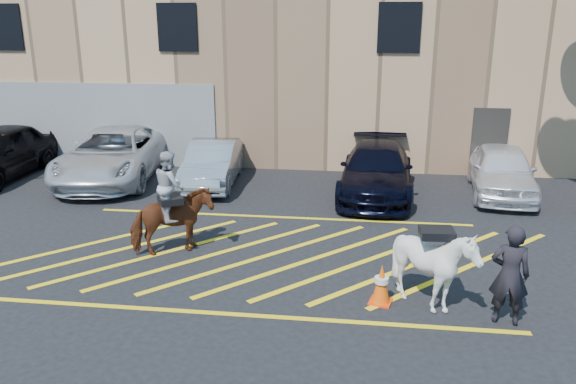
# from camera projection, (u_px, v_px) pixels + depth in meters

# --- Properties ---
(ground) EXTENTS (90.00, 90.00, 0.00)m
(ground) POSITION_uv_depth(u_px,v_px,m) (267.00, 251.00, 12.20)
(ground) COLOR black
(ground) RESTS_ON ground
(car_white_pickup) EXTENTS (3.32, 5.98, 1.58)m
(car_white_pickup) POSITION_uv_depth(u_px,v_px,m) (113.00, 155.00, 17.52)
(car_white_pickup) COLOR silver
(car_white_pickup) RESTS_ON ground
(car_silver_sedan) EXTENTS (1.71, 4.08, 1.31)m
(car_silver_sedan) POSITION_uv_depth(u_px,v_px,m) (213.00, 163.00, 17.00)
(car_silver_sedan) COLOR #9CA2AA
(car_silver_sedan) RESTS_ON ground
(car_blue_suv) EXTENTS (2.29, 5.00, 1.42)m
(car_blue_suv) POSITION_uv_depth(u_px,v_px,m) (376.00, 170.00, 16.03)
(car_blue_suv) COLOR black
(car_blue_suv) RESTS_ON ground
(car_white_suv) EXTENTS (2.13, 4.31, 1.41)m
(car_white_suv) POSITION_uv_depth(u_px,v_px,m) (502.00, 170.00, 16.01)
(car_white_suv) COLOR white
(car_white_suv) RESTS_ON ground
(handler) EXTENTS (0.68, 0.51, 1.72)m
(handler) POSITION_uv_depth(u_px,v_px,m) (510.00, 275.00, 9.07)
(handler) COLOR black
(handler) RESTS_ON ground
(warehouse) EXTENTS (32.42, 10.20, 7.30)m
(warehouse) POSITION_uv_depth(u_px,v_px,m) (314.00, 51.00, 22.52)
(warehouse) COLOR tan
(warehouse) RESTS_ON ground
(hatching_zone) EXTENTS (12.60, 5.12, 0.01)m
(hatching_zone) POSITION_uv_depth(u_px,v_px,m) (265.00, 256.00, 11.92)
(hatching_zone) COLOR yellow
(hatching_zone) RESTS_ON ground
(mounted_bay) EXTENTS (1.86, 1.52, 2.25)m
(mounted_bay) POSITION_uv_depth(u_px,v_px,m) (171.00, 213.00, 11.82)
(mounted_bay) COLOR brown
(mounted_bay) RESTS_ON ground
(saddled_white) EXTENTS (1.34, 1.49, 1.57)m
(saddled_white) POSITION_uv_depth(u_px,v_px,m) (434.00, 266.00, 9.55)
(saddled_white) COLOR silver
(saddled_white) RESTS_ON ground
(traffic_cone) EXTENTS (0.46, 0.46, 0.73)m
(traffic_cone) POSITION_uv_depth(u_px,v_px,m) (381.00, 284.00, 9.86)
(traffic_cone) COLOR #FF3C0A
(traffic_cone) RESTS_ON ground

